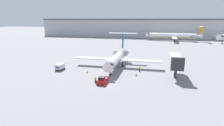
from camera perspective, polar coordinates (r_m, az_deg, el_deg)
The scene contains 11 objects.
ground_plane at distance 43.44m, azimuth -2.77°, elevation -6.87°, with size 600.00×600.00×0.00m, color slate.
terminal_building at distance 159.60m, azimuth 9.07°, elevation 11.22°, with size 180.00×16.80×16.13m.
airplane_main at distance 58.22m, azimuth 1.72°, elevation 1.83°, with size 28.78×24.47×10.48m.
pushback_tug at distance 43.83m, azimuth -3.08°, elevation -5.67°, with size 2.10×3.99×1.92m.
luggage_cart at distance 57.46m, azimuth -16.62°, elevation -1.21°, with size 1.85×3.23×1.91m.
worker_near_tug at distance 44.07m, azimuth -5.44°, elevation -5.43°, with size 0.40×0.24×1.64m.
worker_by_wing at distance 53.84m, azimuth 8.99°, elevation -1.87°, with size 0.40×0.24×1.70m.
traffic_cone_left at distance 52.62m, azimuth -8.10°, elevation -2.85°, with size 0.64×0.64×0.68m.
traffic_cone_right at distance 49.80m, azimuth 7.91°, elevation -3.74°, with size 0.57×0.57×0.83m.
airplane_parked_far_right at distance 138.22m, azimuth 19.45°, elevation 8.42°, with size 39.45×31.50×10.72m.
jet_bridge at distance 51.07m, azimuth 20.06°, elevation 0.68°, with size 3.20×9.74×6.19m.
Camera 1 is at (11.06, -39.04, 15.50)m, focal length 28.00 mm.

